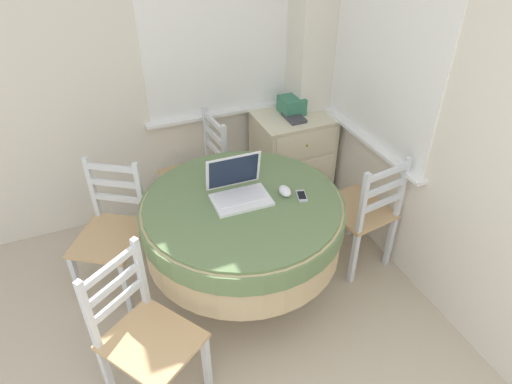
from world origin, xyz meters
TOP-DOWN VIEW (x-y plane):
  - corner_room_shell at (1.07, 1.88)m, footprint 4.14×4.86m
  - round_dining_table at (0.79, 1.86)m, footprint 1.20×1.20m
  - laptop at (0.78, 1.91)m, footprint 0.34×0.27m
  - computer_mouse at (1.04, 1.83)m, footprint 0.07×0.10m
  - cell_phone at (1.12, 1.77)m, footprint 0.08×0.12m
  - dining_chair_near_back_window at (0.76, 2.71)m, footprint 0.47×0.42m
  - dining_chair_near_right_window at (1.64, 1.83)m, footprint 0.44×0.49m
  - dining_chair_camera_near at (0.08, 1.40)m, footprint 0.56×0.58m
  - dining_chair_left_flank at (0.05, 2.27)m, footprint 0.56×0.57m
  - corner_cabinet at (1.55, 2.73)m, footprint 0.59×0.49m
  - storage_box at (1.56, 2.78)m, footprint 0.17×0.18m
  - book_on_cabinet at (1.53, 2.68)m, footprint 0.13×0.20m

SIDE VIEW (x-z plane):
  - corner_cabinet at x=1.55m, z-range 0.00..0.76m
  - dining_chair_near_back_window at x=0.76m, z-range -0.01..0.87m
  - dining_chair_near_right_window at x=1.64m, z-range -0.01..0.87m
  - dining_chair_camera_near at x=0.08m, z-range -0.01..0.87m
  - dining_chair_left_flank at x=0.05m, z-range -0.01..0.87m
  - round_dining_table at x=0.79m, z-range 0.22..0.97m
  - cell_phone at x=1.12m, z-range 0.75..0.76m
  - book_on_cabinet at x=1.53m, z-range 0.76..0.79m
  - computer_mouse at x=1.04m, z-range 0.75..0.80m
  - laptop at x=0.78m, z-range 0.68..0.92m
  - storage_box at x=1.56m, z-range 0.76..0.89m
  - corner_room_shell at x=1.07m, z-range 0.00..2.55m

